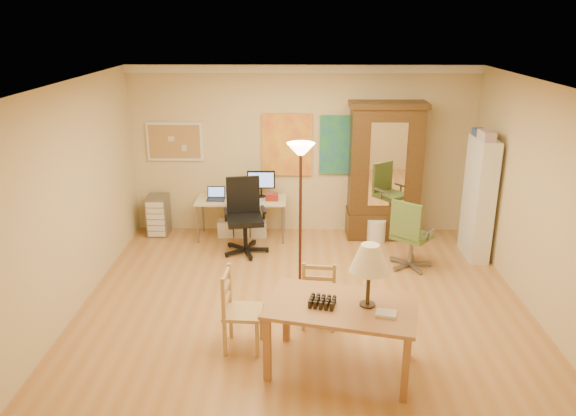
{
  "coord_description": "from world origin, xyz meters",
  "views": [
    {
      "loc": [
        -0.08,
        -6.34,
        3.39
      ],
      "look_at": [
        -0.2,
        0.3,
        1.13
      ],
      "focal_mm": 35.0,
      "sensor_mm": 36.0,
      "label": 1
    }
  ],
  "objects_px": {
    "dining_table": "(352,292)",
    "computer_desk": "(243,214)",
    "armoire": "(384,180)",
    "office_chair_green": "(410,250)",
    "bookshelf": "(479,199)",
    "office_chair_black": "(245,233)"
  },
  "relations": [
    {
      "from": "dining_table",
      "to": "computer_desk",
      "type": "bearing_deg",
      "value": 111.18
    },
    {
      "from": "dining_table",
      "to": "armoire",
      "type": "xyz_separation_m",
      "value": [
        0.85,
        3.69,
        0.08
      ]
    },
    {
      "from": "office_chair_green",
      "to": "bookshelf",
      "type": "height_order",
      "value": "bookshelf"
    },
    {
      "from": "office_chair_green",
      "to": "dining_table",
      "type": "bearing_deg",
      "value": -113.43
    },
    {
      "from": "armoire",
      "to": "bookshelf",
      "type": "height_order",
      "value": "armoire"
    },
    {
      "from": "office_chair_black",
      "to": "armoire",
      "type": "height_order",
      "value": "armoire"
    },
    {
      "from": "dining_table",
      "to": "computer_desk",
      "type": "height_order",
      "value": "dining_table"
    },
    {
      "from": "bookshelf",
      "to": "armoire",
      "type": "bearing_deg",
      "value": 147.44
    },
    {
      "from": "computer_desk",
      "to": "bookshelf",
      "type": "bearing_deg",
      "value": -11.54
    },
    {
      "from": "office_chair_black",
      "to": "office_chair_green",
      "type": "bearing_deg",
      "value": -12.5
    },
    {
      "from": "dining_table",
      "to": "armoire",
      "type": "height_order",
      "value": "armoire"
    },
    {
      "from": "office_chair_green",
      "to": "armoire",
      "type": "xyz_separation_m",
      "value": [
        -0.22,
        1.23,
        0.67
      ]
    },
    {
      "from": "dining_table",
      "to": "office_chair_green",
      "type": "xyz_separation_m",
      "value": [
        1.06,
        2.45,
        -0.59
      ]
    },
    {
      "from": "armoire",
      "to": "office_chair_green",
      "type": "bearing_deg",
      "value": -79.98
    },
    {
      "from": "computer_desk",
      "to": "office_chair_green",
      "type": "distance_m",
      "value": 2.72
    },
    {
      "from": "computer_desk",
      "to": "bookshelf",
      "type": "relative_size",
      "value": 0.8
    },
    {
      "from": "dining_table",
      "to": "armoire",
      "type": "relative_size",
      "value": 0.74
    },
    {
      "from": "dining_table",
      "to": "bookshelf",
      "type": "distance_m",
      "value": 3.57
    },
    {
      "from": "dining_table",
      "to": "bookshelf",
      "type": "xyz_separation_m",
      "value": [
        2.1,
        2.89,
        0.02
      ]
    },
    {
      "from": "computer_desk",
      "to": "armoire",
      "type": "height_order",
      "value": "armoire"
    },
    {
      "from": "dining_table",
      "to": "bookshelf",
      "type": "relative_size",
      "value": 0.91
    },
    {
      "from": "office_chair_black",
      "to": "dining_table",
      "type": "bearing_deg",
      "value": -66.18
    }
  ]
}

